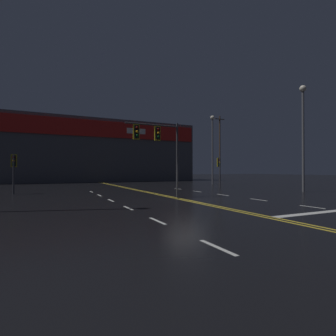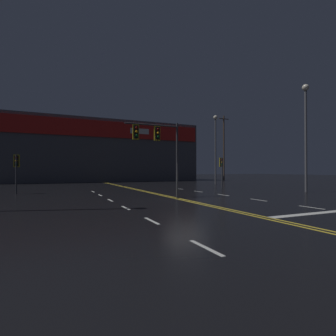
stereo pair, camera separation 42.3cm
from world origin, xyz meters
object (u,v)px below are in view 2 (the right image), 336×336
traffic_signal_corner_northwest (16,165)px  traffic_signal_median (156,140)px  streetlight_far_right (306,123)px  traffic_signal_corner_northeast (222,166)px  streetlight_near_right (215,140)px

traffic_signal_corner_northwest → traffic_signal_median: bearing=-39.2°
traffic_signal_median → streetlight_far_right: size_ratio=0.56×
traffic_signal_corner_northwest → streetlight_far_right: 23.93m
traffic_signal_median → traffic_signal_corner_northeast: traffic_signal_median is taller
traffic_signal_median → traffic_signal_corner_northwest: traffic_signal_median is taller
traffic_signal_corner_northeast → streetlight_far_right: 9.22m
streetlight_near_right → streetlight_far_right: bearing=-89.6°
traffic_signal_median → streetlight_near_right: streetlight_near_right is taller
streetlight_far_right → traffic_signal_corner_northwest: bearing=160.1°
streetlight_near_right → streetlight_far_right: 13.24m
traffic_signal_corner_northwest → streetlight_near_right: streetlight_near_right is taller
traffic_signal_median → streetlight_far_right: bearing=-3.5°
traffic_signal_corner_northeast → streetlight_near_right: streetlight_near_right is taller
traffic_signal_corner_northwest → traffic_signal_corner_northeast: (19.35, -0.03, 0.11)m
traffic_signal_median → traffic_signal_corner_northeast: bearing=34.6°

